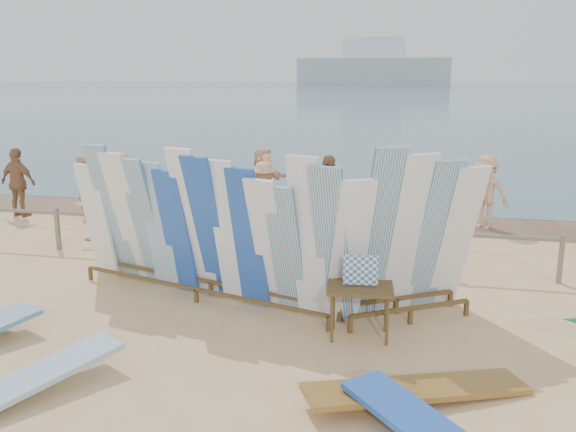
% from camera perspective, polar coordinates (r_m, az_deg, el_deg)
% --- Properties ---
extents(ground, '(160.00, 160.00, 0.00)m').
position_cam_1_polar(ground, '(9.62, -9.97, -9.44)').
color(ground, '#DEB580').
rests_on(ground, ground).
extents(ocean, '(320.00, 240.00, 0.02)m').
position_cam_1_polar(ocean, '(136.27, 11.21, 11.43)').
color(ocean, '#406372').
rests_on(ocean, ground).
extents(wet_sand_strip, '(40.00, 2.60, 0.01)m').
position_cam_1_polar(wet_sand_strip, '(16.19, -0.32, 0.11)').
color(wet_sand_strip, brown).
rests_on(wet_sand_strip, ground).
extents(distant_ship, '(45.00, 8.00, 14.00)m').
position_cam_1_polar(distant_ship, '(188.82, 7.98, 13.59)').
color(distant_ship, '#999EA3').
rests_on(distant_ship, ocean).
extents(fence, '(12.08, 0.08, 0.90)m').
position_cam_1_polar(fence, '(12.10, -4.72, -1.39)').
color(fence, '#7D6E5E').
rests_on(fence, ground).
extents(main_surfboard_rack, '(5.10, 1.97, 2.55)m').
position_cam_1_polar(main_surfboard_rack, '(10.01, -8.05, -1.50)').
color(main_surfboard_rack, brown).
rests_on(main_surfboard_rack, ground).
extents(side_surfboard_rack, '(2.35, 1.80, 2.70)m').
position_cam_1_polar(side_surfboard_rack, '(9.25, 11.00, -2.42)').
color(side_surfboard_rack, brown).
rests_on(side_surfboard_rack, ground).
extents(vendor_table, '(0.98, 0.74, 1.22)m').
position_cam_1_polar(vendor_table, '(8.77, 6.71, -8.74)').
color(vendor_table, brown).
rests_on(vendor_table, ground).
extents(flat_board_c, '(2.65, 1.75, 0.26)m').
position_cam_1_polar(flat_board_c, '(7.50, 12.04, -16.40)').
color(flat_board_c, olive).
rests_on(flat_board_c, ground).
extents(flat_board_b, '(1.79, 2.63, 0.36)m').
position_cam_1_polar(flat_board_b, '(7.92, -24.41, -15.68)').
color(flat_board_b, '#7DA5C8').
rests_on(flat_board_b, ground).
extents(beach_chair_left, '(0.62, 0.64, 0.96)m').
position_cam_1_polar(beach_chair_left, '(12.97, -5.97, -2.02)').
color(beach_chair_left, '#AF1612').
rests_on(beach_chair_left, ground).
extents(beach_chair_right, '(0.58, 0.60, 0.91)m').
position_cam_1_polar(beach_chair_right, '(13.04, 4.87, -1.98)').
color(beach_chair_right, '#AF1612').
rests_on(beach_chair_right, ground).
extents(stroller, '(0.63, 0.80, 0.98)m').
position_cam_1_polar(stroller, '(12.80, 8.94, -1.79)').
color(stroller, '#AF1612').
rests_on(stroller, ground).
extents(beachgoer_2, '(0.74, 0.85, 1.59)m').
position_cam_1_polar(beachgoer_2, '(14.35, -17.86, 1.01)').
color(beachgoer_2, beige).
rests_on(beachgoer_2, ground).
extents(beachgoer_5, '(0.98, 1.77, 1.81)m').
position_cam_1_polar(beachgoer_5, '(15.90, -2.28, 3.19)').
color(beachgoer_5, beige).
rests_on(beachgoer_5, ground).
extents(beachgoer_1, '(0.58, 0.68, 1.63)m').
position_cam_1_polar(beachgoer_1, '(16.51, -18.39, 2.57)').
color(beachgoer_1, '#8C6042').
rests_on(beachgoer_1, ground).
extents(beachgoer_11, '(1.44, 1.41, 1.64)m').
position_cam_1_polar(beachgoer_11, '(16.58, -17.45, 2.70)').
color(beachgoer_11, beige).
rests_on(beachgoer_11, ground).
extents(beachgoer_4, '(0.48, 1.10, 1.86)m').
position_cam_1_polar(beachgoer_4, '(14.08, 3.78, 1.96)').
color(beachgoer_4, '#8C6042').
rests_on(beachgoer_4, ground).
extents(beachgoer_6, '(0.85, 0.94, 1.77)m').
position_cam_1_polar(beachgoer_6, '(13.62, 8.71, 1.25)').
color(beachgoer_6, tan).
rests_on(beachgoer_6, ground).
extents(beachgoer_9, '(1.24, 0.95, 1.78)m').
position_cam_1_polar(beachgoer_9, '(15.40, 18.00, 2.16)').
color(beachgoer_9, tan).
rests_on(beachgoer_9, ground).
extents(beachgoer_7, '(0.73, 0.62, 1.75)m').
position_cam_1_polar(beachgoer_7, '(14.06, 11.65, 1.47)').
color(beachgoer_7, '#8C6042').
rests_on(beachgoer_7, ground).
extents(beachgoer_extra_1, '(1.11, 0.61, 1.80)m').
position_cam_1_polar(beachgoer_extra_1, '(17.35, -23.92, 2.89)').
color(beachgoer_extra_1, '#8C6042').
rests_on(beachgoer_extra_1, ground).
extents(beachgoer_3, '(1.17, 0.86, 1.67)m').
position_cam_1_polar(beachgoer_3, '(14.36, -2.24, 1.81)').
color(beachgoer_3, tan).
rests_on(beachgoer_3, ground).
extents(beachgoer_0, '(0.98, 0.56, 1.90)m').
position_cam_1_polar(beachgoer_0, '(15.00, -15.33, 2.28)').
color(beachgoer_0, tan).
rests_on(beachgoer_0, ground).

